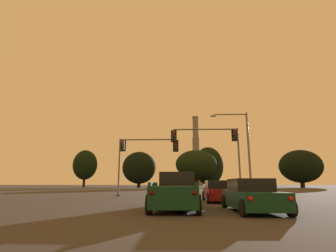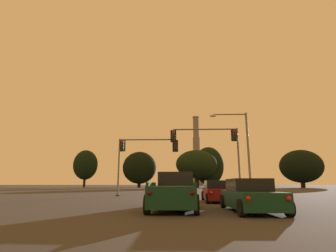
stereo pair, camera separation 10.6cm
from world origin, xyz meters
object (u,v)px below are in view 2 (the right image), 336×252
at_px(pickup_truck_center_lane_second, 175,192).
at_px(sedan_right_lane_front, 218,192).
at_px(traffic_light_overhead_right, 216,143).
at_px(smokestack, 197,158).
at_px(traffic_light_overhead_left, 139,151).
at_px(street_lamp, 241,143).
at_px(sedan_right_lane_second, 250,196).

bearing_deg(pickup_truck_center_lane_second, sedan_right_lane_front, 64.14).
height_order(traffic_light_overhead_right, smokestack, smokestack).
bearing_deg(traffic_light_overhead_left, traffic_light_overhead_right, -6.31).
relative_size(pickup_truck_center_lane_second, traffic_light_overhead_right, 0.81).
distance_m(street_lamp, smokestack, 136.28).
height_order(traffic_light_overhead_left, street_lamp, street_lamp).
relative_size(sedan_right_lane_second, traffic_light_overhead_right, 0.69).
bearing_deg(traffic_light_overhead_left, pickup_truck_center_lane_second, -74.20).
distance_m(traffic_light_overhead_left, traffic_light_overhead_right, 7.79).
relative_size(sedan_right_lane_second, street_lamp, 0.60).
distance_m(traffic_light_overhead_right, smokestack, 135.07).
height_order(sedan_right_lane_front, smokestack, smokestack).
distance_m(sedan_right_lane_front, traffic_light_overhead_left, 11.05).
xyz_separation_m(pickup_truck_center_lane_second, traffic_light_overhead_left, (-3.78, 13.37, 3.65)).
height_order(sedan_right_lane_front, sedan_right_lane_second, same).
bearing_deg(smokestack, sedan_right_lane_second, -93.28).
height_order(pickup_truck_center_lane_second, sedan_right_lane_front, pickup_truck_center_lane_second).
relative_size(sedan_right_lane_front, smokestack, 0.11).
relative_size(traffic_light_overhead_right, smokestack, 0.16).
bearing_deg(sedan_right_lane_second, street_lamp, 76.73).
distance_m(pickup_truck_center_lane_second, traffic_light_overhead_left, 14.36).
distance_m(pickup_truck_center_lane_second, smokestack, 148.19).
height_order(traffic_light_overhead_left, smokestack, smokestack).
xyz_separation_m(pickup_truck_center_lane_second, sedan_right_lane_second, (3.36, -1.13, -0.14)).
bearing_deg(traffic_light_overhead_right, sedan_right_lane_second, -92.36).
height_order(pickup_truck_center_lane_second, sedan_right_lane_second, pickup_truck_center_lane_second).
bearing_deg(traffic_light_overhead_left, sedan_right_lane_front, -49.86).
xyz_separation_m(pickup_truck_center_lane_second, traffic_light_overhead_right, (3.93, 12.52, 4.33)).
xyz_separation_m(sedan_right_lane_front, smokestack, (8.94, 141.42, 16.06)).
height_order(sedan_right_lane_second, smokestack, smokestack).
height_order(pickup_truck_center_lane_second, smokestack, smokestack).
distance_m(pickup_truck_center_lane_second, street_lamp, 13.42).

